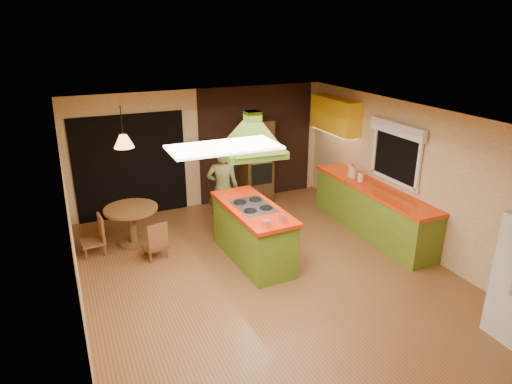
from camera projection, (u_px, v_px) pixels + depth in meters
name	position (u px, v px, depth m)	size (l,w,h in m)	color
ground	(267.00, 273.00, 7.27)	(6.50, 6.50, 0.00)	brown
room_walls	(268.00, 201.00, 6.83)	(5.50, 6.50, 6.50)	beige
ceiling_plane	(268.00, 118.00, 6.39)	(6.50, 6.50, 0.00)	silver
brick_panel	(257.00, 143.00, 10.07)	(2.64, 0.03, 2.50)	#381E14
nook_opening	(131.00, 167.00, 9.10)	(2.20, 0.03, 2.10)	black
right_counter	(372.00, 209.00, 8.55)	(0.62, 3.05, 0.92)	olive
upper_cabinets	(335.00, 115.00, 9.44)	(0.34, 1.40, 0.70)	yellow
window_right	(397.00, 143.00, 8.01)	(0.12, 1.35, 1.06)	black
fluor_panel	(224.00, 147.00, 4.95)	(1.20, 0.60, 0.03)	white
kitchen_island	(253.00, 232.00, 7.57)	(0.84, 1.93, 0.97)	olive
range_hood	(253.00, 127.00, 6.95)	(0.99, 0.74, 0.78)	#50751D
man	(223.00, 189.00, 8.55)	(0.60, 0.39, 1.64)	#4E4E29
wall_oven	(256.00, 161.00, 9.89)	(0.61, 0.61, 1.84)	#4B3018
dining_table	(132.00, 219.00, 8.07)	(0.94, 0.94, 0.70)	brown
chair_left	(92.00, 236.00, 7.77)	(0.37, 0.37, 0.68)	brown
chair_near	(154.00, 239.00, 7.66)	(0.37, 0.37, 0.67)	brown
pendant_lamp	(124.00, 141.00, 7.58)	(0.33, 0.33, 0.21)	#FF9E3F
canister_large	(352.00, 171.00, 8.87)	(0.15, 0.15, 0.23)	beige
canister_medium	(354.00, 173.00, 8.83)	(0.14, 0.14, 0.19)	beige
canister_small	(361.00, 177.00, 8.64)	(0.12, 0.12, 0.16)	#F4E8C4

